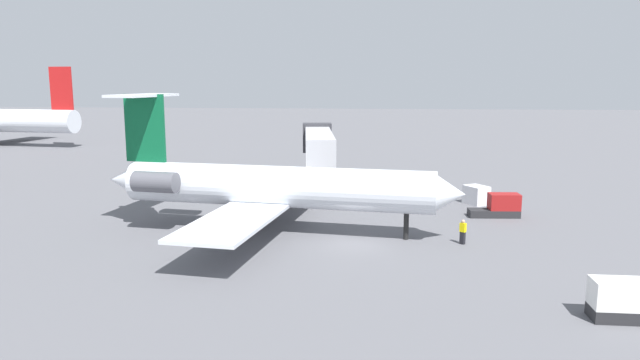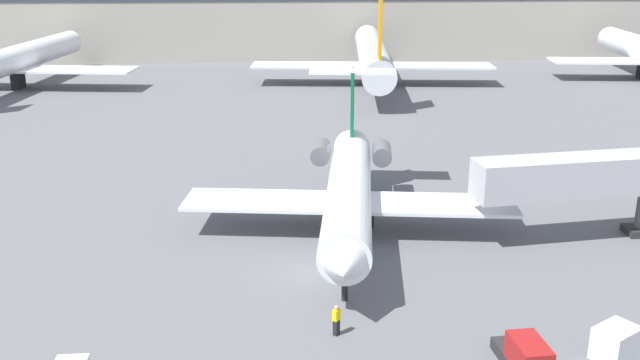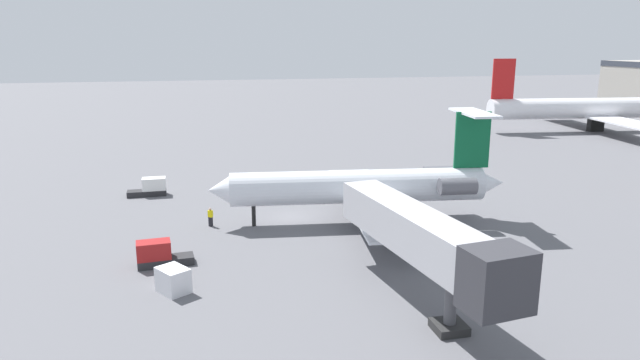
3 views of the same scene
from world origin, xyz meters
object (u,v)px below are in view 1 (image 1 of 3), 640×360
object	(u,v)px
regional_jet	(267,185)
cargo_container_uld	(476,195)
ground_crew_marshaller	(463,232)
baggage_tug_trailing	(626,303)
jet_bridge	(318,144)
baggage_tug_lead	(499,207)

from	to	relation	value
regional_jet	cargo_container_uld	bearing A→B (deg)	-56.04
ground_crew_marshaller	baggage_tug_trailing	bearing A→B (deg)	-154.71
jet_bridge	baggage_tug_trailing	xyz separation A→B (m)	(-31.60, -17.55, -3.69)
regional_jet	cargo_container_uld	distance (m)	20.31
ground_crew_marshaller	cargo_container_uld	xyz separation A→B (m)	(13.28, -3.00, -0.03)
jet_bridge	ground_crew_marshaller	distance (m)	23.21
jet_bridge	baggage_tug_lead	distance (m)	19.82
regional_jet	baggage_tug_lead	xyz separation A→B (m)	(6.40, -17.78, -2.56)
baggage_tug_lead	baggage_tug_trailing	size ratio (longest dim) A/B	1.02
ground_crew_marshaller	cargo_container_uld	distance (m)	13.62
baggage_tug_lead	ground_crew_marshaller	bearing A→B (deg)	154.22
baggage_tug_trailing	ground_crew_marshaller	bearing A→B (deg)	25.29
regional_jet	baggage_tug_trailing	bearing A→B (deg)	-125.91
ground_crew_marshaller	cargo_container_uld	world-z (taller)	ground_crew_marshaller
regional_jet	jet_bridge	size ratio (longest dim) A/B	1.54
baggage_tug_lead	cargo_container_uld	bearing A→B (deg)	12.43
regional_jet	jet_bridge	world-z (taller)	regional_jet
regional_jet	baggage_tug_trailing	size ratio (longest dim) A/B	6.70
baggage_tug_lead	cargo_container_uld	size ratio (longest dim) A/B	1.59
baggage_tug_trailing	baggage_tug_lead	bearing A→B (deg)	4.47
ground_crew_marshaller	baggage_tug_trailing	distance (m)	13.28
ground_crew_marshaller	baggage_tug_lead	bearing A→B (deg)	-25.78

